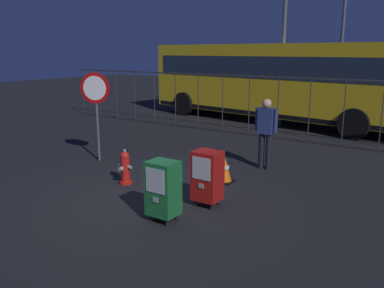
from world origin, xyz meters
TOP-DOWN VIEW (x-y plane):
  - ground_plane at (0.00, 0.00)m, footprint 60.00×60.00m
  - fire_hydrant at (-0.96, 0.56)m, footprint 0.33×0.31m
  - newspaper_box_primary at (0.87, -0.50)m, footprint 0.48×0.42m
  - newspaper_box_secondary at (1.12, 0.47)m, footprint 0.48×0.42m
  - stop_sign at (-2.79, 1.52)m, footprint 0.71×0.31m
  - pedestrian at (1.03, 3.22)m, footprint 0.55×0.22m
  - traffic_cone at (0.74, 1.82)m, footprint 0.36×0.36m
  - fence_barrier at (-0.00, 6.51)m, footprint 18.03×0.04m
  - bus_near at (-1.40, 9.51)m, footprint 10.75×3.98m
  - street_light_near_left at (0.08, 13.48)m, footprint 0.32×0.32m

SIDE VIEW (x-z plane):
  - ground_plane at x=0.00m, z-range 0.00..0.00m
  - traffic_cone at x=0.74m, z-range -0.01..0.52m
  - fire_hydrant at x=-0.96m, z-range -0.02..0.72m
  - newspaper_box_primary at x=0.87m, z-range 0.06..1.08m
  - newspaper_box_secondary at x=1.12m, z-range 0.06..1.08m
  - pedestrian at x=1.03m, z-range 0.11..1.78m
  - fence_barrier at x=0.00m, z-range 0.02..2.02m
  - stop_sign at x=-2.79m, z-range 0.49..2.72m
  - bus_near at x=-1.40m, z-range 0.21..3.21m
  - street_light_near_left at x=0.08m, z-range 0.55..7.19m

